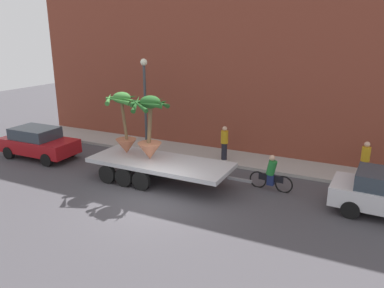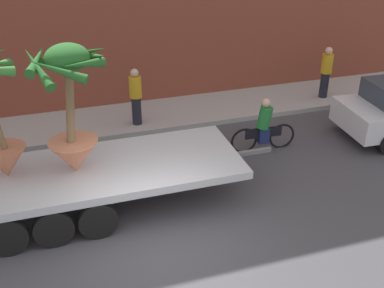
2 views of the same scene
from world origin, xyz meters
name	(u,v)px [view 1 (image 1 of 2)]	position (x,y,z in m)	size (l,w,h in m)	color
ground_plane	(153,202)	(0.00, 0.00, 0.00)	(60.00, 60.00, 0.00)	#423F44
sidewalk	(215,156)	(0.00, 6.10, 0.07)	(24.00, 2.20, 0.15)	#A39E99
building_facade	(229,71)	(0.00, 7.80, 4.29)	(24.00, 1.20, 8.57)	brown
flatbed_trailer	(155,164)	(-1.06, 1.93, 0.77)	(7.22, 2.44, 0.98)	#B7BABF
potted_palm_rear	(124,124)	(-2.77, 2.15, 2.34)	(1.56, 1.67, 2.79)	#B26647
potted_palm_middle	(150,128)	(-1.26, 1.92, 2.35)	(1.70, 1.67, 2.78)	#C17251
cyclist	(271,175)	(3.73, 3.20, 0.67)	(1.84, 0.36, 1.54)	black
trailing_car	(38,142)	(-8.15, 1.99, 0.83)	(4.05, 1.94, 1.58)	maroon
pedestrian_near_gate	(224,142)	(0.74, 5.54, 1.04)	(0.36, 0.36, 1.71)	black
pedestrian_far_left	(365,160)	(7.11, 5.70, 1.04)	(0.36, 0.36, 1.71)	black
street_lamp	(145,93)	(-3.68, 5.30, 3.23)	(0.36, 0.36, 4.83)	#383D42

